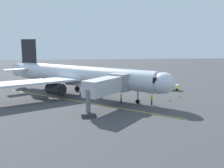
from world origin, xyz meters
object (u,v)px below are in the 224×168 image
(ground_crew_wing_walker, at_px, (121,98))
(safety_cone_nose_right, at_px, (150,92))
(safety_cone_nose_left, at_px, (170,100))
(jet_bridge, at_px, (109,86))
(safety_cone_wing_port, at_px, (180,96))
(ground_crew_marshaller, at_px, (152,100))
(baggage_cart_portside, at_px, (151,89))
(baggage_cart_rear_apron, at_px, (173,87))
(belt_loader_starboard_side, at_px, (70,81))
(airplane, at_px, (78,76))

(ground_crew_wing_walker, relative_size, safety_cone_nose_right, 3.11)
(safety_cone_nose_left, bearing_deg, jet_bridge, 15.98)
(safety_cone_nose_left, xyz_separation_m, safety_cone_wing_port, (-3.02, -2.95, 0.00))
(safety_cone_nose_right, bearing_deg, ground_crew_marshaller, 76.02)
(safety_cone_nose_right, bearing_deg, baggage_cart_portside, -107.79)
(safety_cone_nose_left, bearing_deg, ground_crew_wing_walker, 1.82)
(jet_bridge, relative_size, baggage_cart_rear_apron, 3.41)
(safety_cone_nose_left, bearing_deg, belt_loader_starboard_side, -48.91)
(baggage_cart_rear_apron, bearing_deg, ground_crew_wing_walker, 39.11)
(jet_bridge, bearing_deg, airplane, -65.04)
(airplane, bearing_deg, safety_cone_wing_port, 165.66)
(airplane, relative_size, safety_cone_nose_right, 61.48)
(safety_cone_nose_left, bearing_deg, ground_crew_marshaller, 28.17)
(jet_bridge, bearing_deg, baggage_cart_portside, -129.68)
(ground_crew_wing_walker, distance_m, baggage_cart_rear_apron, 17.52)
(ground_crew_marshaller, height_order, baggage_cart_rear_apron, ground_crew_marshaller)
(ground_crew_wing_walker, height_order, baggage_cart_portside, ground_crew_wing_walker)
(baggage_cart_rear_apron, bearing_deg, ground_crew_marshaller, 56.65)
(jet_bridge, height_order, ground_crew_wing_walker, jet_bridge)
(baggage_cart_portside, xyz_separation_m, safety_cone_nose_left, (-1.12, 9.26, -0.38))
(airplane, bearing_deg, jet_bridge, 114.96)
(belt_loader_starboard_side, height_order, safety_cone_nose_right, belt_loader_starboard_side)
(jet_bridge, distance_m, safety_cone_nose_right, 15.62)
(baggage_cart_portside, distance_m, baggage_cart_rear_apron, 5.77)
(baggage_cart_portside, bearing_deg, safety_cone_nose_left, 96.88)
(belt_loader_starboard_side, bearing_deg, safety_cone_nose_right, 141.78)
(airplane, xyz_separation_m, belt_loader_starboard_side, (2.55, -14.18, -3.29))
(safety_cone_nose_right, bearing_deg, safety_cone_wing_port, 131.03)
(airplane, distance_m, jet_bridge, 12.50)
(ground_crew_wing_walker, bearing_deg, safety_cone_wing_port, -165.09)
(ground_crew_marshaller, bearing_deg, airplane, -38.57)
(baggage_cart_rear_apron, distance_m, safety_cone_wing_port, 7.95)
(airplane, xyz_separation_m, safety_cone_nose_right, (-15.33, -0.10, -3.73))
(ground_crew_wing_walker, distance_m, safety_cone_nose_right, 11.39)
(safety_cone_nose_right, bearing_deg, airplane, 0.39)
(ground_crew_wing_walker, height_order, safety_cone_nose_right, ground_crew_wing_walker)
(airplane, bearing_deg, baggage_cart_rear_apron, -172.67)
(jet_bridge, relative_size, safety_cone_wing_port, 18.24)
(airplane, relative_size, baggage_cart_portside, 11.46)
(safety_cone_wing_port, bearing_deg, baggage_cart_rear_apron, -100.43)
(airplane, height_order, baggage_cart_rear_apron, airplane)
(airplane, xyz_separation_m, baggage_cart_rear_apron, (-21.28, -2.74, -3.35))
(baggage_cart_portside, relative_size, safety_cone_wing_port, 5.37)
(baggage_cart_rear_apron, height_order, safety_cone_nose_left, baggage_cart_rear_apron)
(airplane, xyz_separation_m, baggage_cart_portside, (-15.70, -1.25, -3.35))
(ground_crew_marshaller, distance_m, baggage_cart_portside, 11.80)
(baggage_cart_portside, relative_size, belt_loader_starboard_side, 0.69)
(ground_crew_marshaller, xyz_separation_m, baggage_cart_rear_apron, (-8.50, -12.92, -0.23))
(baggage_cart_rear_apron, bearing_deg, safety_cone_wing_port, 79.57)
(jet_bridge, relative_size, safety_cone_nose_right, 18.24)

